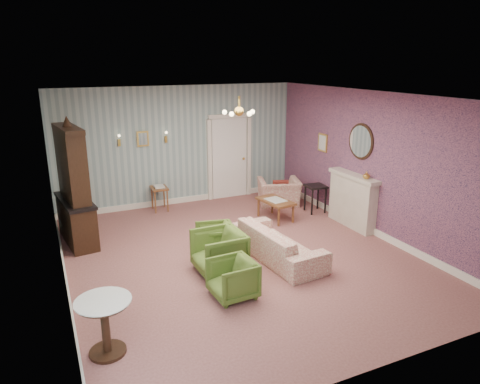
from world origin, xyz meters
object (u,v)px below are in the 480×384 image
sofa_chintz (278,237)px  fireplace (352,200)px  olive_chair_a (233,277)px  coffee_table (275,210)px  olive_chair_c (215,239)px  dresser (73,183)px  pedestal_table (105,327)px  side_table_black (315,199)px  olive_chair_b (219,250)px  wingback_chair (279,188)px

sofa_chintz → fireplace: 2.38m
olive_chair_a → coffee_table: bearing=137.4°
olive_chair_c → fireplace: size_ratio=0.48×
dresser → coffee_table: dresser is taller
sofa_chintz → dresser: bearing=49.9°
dresser → pedestal_table: 3.91m
sofa_chintz → coffee_table: 2.04m
sofa_chintz → side_table_black: sofa_chintz is taller
side_table_black → olive_chair_c: bearing=-156.9°
olive_chair_a → olive_chair_b: (0.12, 0.85, 0.07)m
wingback_chair → sofa_chintz: bearing=78.9°
sofa_chintz → pedestal_table: (-3.26, -1.52, -0.03)m
wingback_chair → dresser: bearing=23.4°
olive_chair_b → sofa_chintz: olive_chair_b is taller
sofa_chintz → fireplace: fireplace is taller
dresser → wingback_chair: bearing=-2.7°
olive_chair_a → olive_chair_b: 0.86m
olive_chair_a → fireplace: fireplace is taller
olive_chair_a → olive_chair_b: olive_chair_b is taller
olive_chair_b → sofa_chintz: 1.19m
olive_chair_b → fireplace: bearing=102.8°
dresser → coffee_table: size_ratio=2.71×
olive_chair_a → wingback_chair: 4.60m
olive_chair_a → sofa_chintz: (1.31, 0.92, 0.07)m
fireplace → pedestal_table: size_ratio=1.89×
wingback_chair → olive_chair_b: bearing=64.0°
olive_chair_b → dresser: 3.23m
olive_chair_b → olive_chair_c: (0.17, 0.61, -0.07)m
olive_chair_c → coffee_table: (1.96, 1.26, -0.11)m
coffee_table → side_table_black: size_ratio=1.37×
olive_chair_a → side_table_black: (3.35, 2.77, 0.00)m
olive_chair_a → fireplace: bearing=112.4°
sofa_chintz → dresser: size_ratio=0.84×
dresser → pedestal_table: bearing=-97.8°
sofa_chintz → dresser: (-3.24, 2.29, 0.82)m
sofa_chintz → side_table_black: (2.04, 1.85, -0.07)m
sofa_chintz → coffee_table: sofa_chintz is taller
fireplace → olive_chair_a: bearing=-154.7°
coffee_table → side_table_black: (1.09, 0.05, 0.10)m
coffee_table → fireplace: bearing=-38.5°
dresser → fireplace: dresser is taller
olive_chair_b → olive_chair_a: bearing=-9.0°
coffee_table → olive_chair_a: bearing=-129.6°
olive_chair_a → olive_chair_c: bearing=165.7°
wingback_chair → dresser: 4.86m
wingback_chair → fireplace: 2.06m
dresser → side_table_black: bearing=-12.3°
dresser → sofa_chintz: bearing=-42.8°
dresser → pedestal_table: size_ratio=3.29×
olive_chair_c → side_table_black: 3.32m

